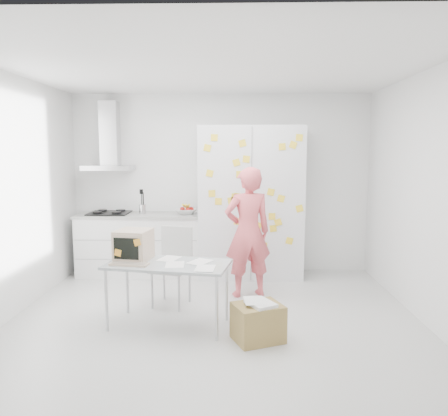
{
  "coord_description": "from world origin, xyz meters",
  "views": [
    {
      "loc": [
        0.21,
        -4.68,
        1.84
      ],
      "look_at": [
        0.08,
        0.7,
        1.14
      ],
      "focal_mm": 35.0,
      "sensor_mm": 36.0,
      "label": 1
    }
  ],
  "objects_px": {
    "person": "(248,232)",
    "desk": "(146,253)",
    "chair": "(173,261)",
    "cardboard_box": "(258,322)"
  },
  "relations": [
    {
      "from": "person",
      "to": "desk",
      "type": "distance_m",
      "value": 1.45
    },
    {
      "from": "person",
      "to": "desk",
      "type": "bearing_deg",
      "value": 24.09
    },
    {
      "from": "chair",
      "to": "cardboard_box",
      "type": "height_order",
      "value": "chair"
    },
    {
      "from": "desk",
      "to": "cardboard_box",
      "type": "relative_size",
      "value": 2.43
    },
    {
      "from": "chair",
      "to": "desk",
      "type": "bearing_deg",
      "value": -93.62
    },
    {
      "from": "desk",
      "to": "chair",
      "type": "height_order",
      "value": "desk"
    },
    {
      "from": "cardboard_box",
      "to": "desk",
      "type": "bearing_deg",
      "value": 160.07
    },
    {
      "from": "person",
      "to": "desk",
      "type": "xyz_separation_m",
      "value": [
        -1.11,
        -0.93,
        -0.06
      ]
    },
    {
      "from": "chair",
      "to": "cardboard_box",
      "type": "relative_size",
      "value": 1.67
    },
    {
      "from": "person",
      "to": "cardboard_box",
      "type": "relative_size",
      "value": 2.96
    }
  ]
}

